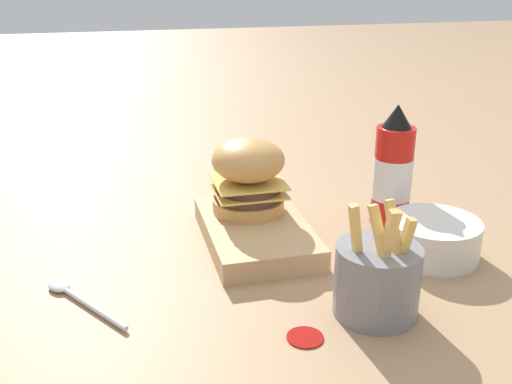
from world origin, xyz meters
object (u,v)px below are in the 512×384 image
(fries_basket, at_px, (377,279))
(burger, at_px, (248,175))
(serving_board, at_px, (256,232))
(spoon, at_px, (73,295))
(side_bowl, at_px, (433,237))
(ketchup_bottle, at_px, (393,172))

(fries_basket, bearing_deg, burger, 18.98)
(serving_board, xyz_separation_m, burger, (0.05, 0.00, 0.08))
(burger, distance_m, spoon, 0.32)
(serving_board, xyz_separation_m, fries_basket, (-0.23, -0.09, 0.03))
(side_bowl, height_order, spoon, side_bowl)
(serving_board, relative_size, fries_basket, 1.60)
(serving_board, height_order, ketchup_bottle, ketchup_bottle)
(serving_board, bearing_deg, spoon, 110.50)
(serving_board, relative_size, spoon, 1.66)
(side_bowl, bearing_deg, ketchup_bottle, 3.30)
(serving_board, height_order, fries_basket, fries_basket)
(serving_board, height_order, spoon, serving_board)
(fries_basket, distance_m, side_bowl, 0.19)
(burger, relative_size, spoon, 0.81)
(spoon, bearing_deg, ketchup_bottle, -109.96)
(fries_basket, relative_size, side_bowl, 1.13)
(burger, height_order, side_bowl, burger)
(burger, bearing_deg, ketchup_bottle, -96.53)
(serving_board, distance_m, ketchup_bottle, 0.25)
(serving_board, distance_m, fries_basket, 0.25)
(serving_board, distance_m, spoon, 0.29)
(ketchup_bottle, bearing_deg, serving_board, 95.09)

